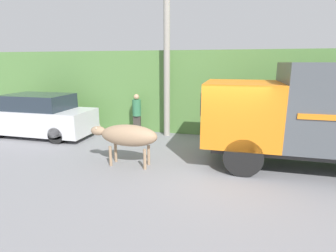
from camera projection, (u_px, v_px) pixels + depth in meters
name	position (u px, v px, depth m)	size (l,w,h in m)	color
ground_plane	(218.00, 169.00, 7.82)	(60.00, 60.00, 0.00)	gray
hillside_embankment	(227.00, 89.00, 13.33)	(32.00, 5.30, 3.60)	#568442
building_backdrop	(155.00, 90.00, 13.00)	(5.05, 2.70, 3.52)	#B2BCAD
brown_cow	(127.00, 136.00, 7.90)	(2.15, 0.66, 1.29)	#9E7F60
parked_suv	(38.00, 116.00, 11.19)	(4.78, 1.87, 1.80)	silver
pedestrian_on_hill	(137.00, 112.00, 11.46)	(0.44, 0.44, 1.77)	#38332D
utility_pole	(167.00, 51.00, 10.61)	(0.90, 0.26, 6.93)	#9E998E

